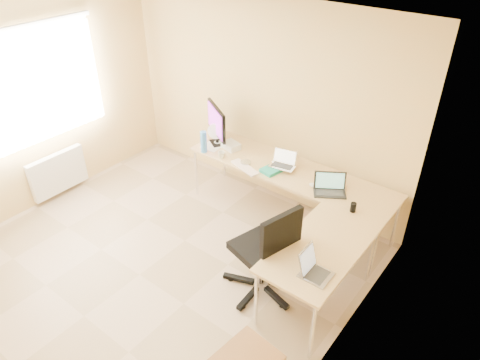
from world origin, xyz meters
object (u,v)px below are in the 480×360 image
Objects in this scene: mug at (221,155)px; water_bottle at (204,142)px; monitor at (217,125)px; desk_return at (317,275)px; desk_fan at (217,134)px; laptop_black at (331,185)px; keyboard at (245,167)px; desk_main at (288,195)px; laptop_center at (283,159)px; office_chair at (262,251)px; laptop_return at (317,267)px.

water_bottle is (-0.28, -0.02, 0.10)m from mug.
monitor reaches higher than water_bottle.
desk_return is 2.26m from water_bottle.
desk_fan is (-2.10, 0.99, 0.50)m from desk_return.
monitor is 2.33× the size of desk_fan.
keyboard is (-1.07, -0.15, -0.10)m from laptop_black.
desk_return is 1.99m from mug.
water_bottle is (-2.09, 0.70, 0.51)m from desk_return.
desk_main is at bearing 18.35° from mug.
keyboard is (-1.43, 0.70, 0.38)m from desk_return.
laptop_center is at bearing -21.67° from desk_fan.
laptop_black is (-0.36, 0.86, 0.48)m from desk_return.
water_bottle is at bearing 161.40° from desk_return.
desk_return is 1.15× the size of office_chair.
monitor is at bearing 138.15° from mug.
desk_return is at bearing -45.73° from desk_main.
desk_main is 9.87× the size of desk_fan.
desk_fan is 1.98m from office_chair.
desk_fan is 2.62m from laptop_return.
desk_fan is 0.88× the size of laptop_return.
laptop_return is (2.24, -1.05, -0.04)m from water_bottle.
monitor is 2.62m from laptop_return.
monitor is 2.18× the size of water_bottle.
laptop_center is 0.99× the size of laptop_return.
laptop_black is at bearing 27.63° from monitor.
desk_main is at bearing 133.96° from laptop_black.
desk_return is at bearing 23.04° from laptop_return.
laptop_center is at bearing -149.57° from desk_main.
monitor is (-2.10, 0.98, 0.63)m from desk_return.
office_chair is (-0.54, -0.17, 0.14)m from desk_return.
laptop_center is 1.77m from laptop_return.
desk_fan is 0.24× the size of office_chair.
mug is at bearing -161.65° from desk_main.
desk_fan is at bearing 121.76° from monitor.
laptop_center is 0.70× the size of keyboard.
office_chair is at bearing 75.36° from laptop_return.
mug is 0.40m from desk_fan.
laptop_return is 0.79m from office_chair.
water_bottle reaches higher than laptop_return.
desk_fan is (-1.13, -0.01, 0.50)m from desk_main.
desk_return is 4.32× the size of laptop_center.
water_bottle is (-1.11, -0.30, 0.51)m from desk_main.
laptop_return is (1.96, -1.07, 0.06)m from mug.
desk_fan reaches higher than desk_return.
mug is at bearing -166.30° from keyboard.
laptop_center is at bearing 17.01° from mug.
monitor is 6.87× the size of mug.
laptop_return reaches higher than desk_return.
monitor is at bearing 174.20° from keyboard.
desk_return is 0.60m from laptop_return.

